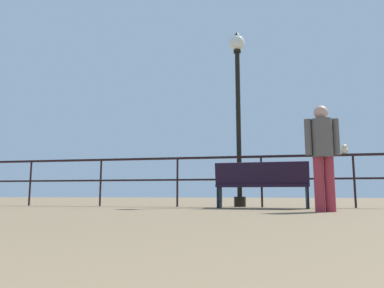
% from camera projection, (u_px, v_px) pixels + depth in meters
% --- Properties ---
extents(pier_railing, '(25.99, 0.05, 1.10)m').
position_uv_depth(pier_railing, '(261.00, 169.00, 7.69)').
color(pier_railing, black).
rests_on(pier_railing, ground_plane).
extents(bench_near_left, '(1.80, 0.70, 0.89)m').
position_uv_depth(bench_near_left, '(261.00, 183.00, 7.01)').
color(bench_near_left, black).
rests_on(bench_near_left, ground_plane).
extents(lamppost_center, '(0.36, 0.36, 4.07)m').
position_uv_depth(lamppost_center, '(238.00, 94.00, 8.25)').
color(lamppost_center, black).
rests_on(lamppost_center, ground_plane).
extents(person_by_bench, '(0.55, 0.33, 1.71)m').
position_uv_depth(person_by_bench, '(323.00, 150.00, 5.76)').
color(person_by_bench, '#9E2A36').
rests_on(person_by_bench, ground_plane).
extents(seagull_on_rail, '(0.20, 0.39, 0.18)m').
position_uv_depth(seagull_on_rail, '(345.00, 150.00, 7.39)').
color(seagull_on_rail, silver).
rests_on(seagull_on_rail, pier_railing).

